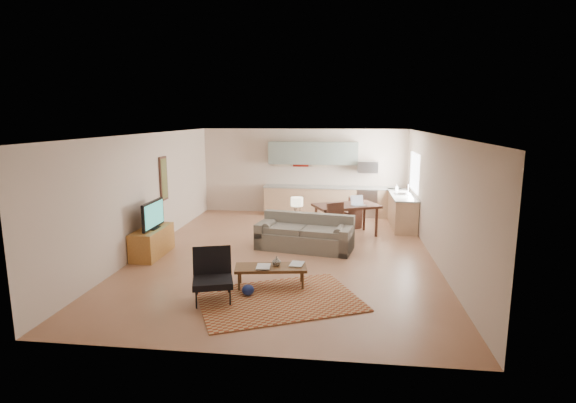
# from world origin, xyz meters

# --- Properties ---
(room) EXTENTS (9.00, 9.00, 9.00)m
(room) POSITION_xyz_m (0.00, 0.00, 1.35)
(room) COLOR #956144
(room) RESTS_ON ground
(kitchen_counter_back) EXTENTS (4.26, 0.64, 0.92)m
(kitchen_counter_back) POSITION_xyz_m (0.90, 4.18, 0.46)
(kitchen_counter_back) COLOR tan
(kitchen_counter_back) RESTS_ON ground
(kitchen_counter_right) EXTENTS (0.64, 2.26, 0.92)m
(kitchen_counter_right) POSITION_xyz_m (2.93, 3.00, 0.46)
(kitchen_counter_right) COLOR tan
(kitchen_counter_right) RESTS_ON ground
(kitchen_range) EXTENTS (0.62, 0.62, 0.90)m
(kitchen_range) POSITION_xyz_m (2.00, 4.18, 0.45)
(kitchen_range) COLOR #A5A8AD
(kitchen_range) RESTS_ON ground
(kitchen_microwave) EXTENTS (0.62, 0.40, 0.35)m
(kitchen_microwave) POSITION_xyz_m (2.00, 4.20, 1.55)
(kitchen_microwave) COLOR #A5A8AD
(kitchen_microwave) RESTS_ON room
(upper_cabinets) EXTENTS (2.80, 0.34, 0.70)m
(upper_cabinets) POSITION_xyz_m (0.30, 4.33, 1.95)
(upper_cabinets) COLOR slate
(upper_cabinets) RESTS_ON room
(window_right) EXTENTS (0.02, 1.40, 1.05)m
(window_right) POSITION_xyz_m (3.23, 3.00, 1.55)
(window_right) COLOR white
(window_right) RESTS_ON room
(wall_art_left) EXTENTS (0.06, 0.42, 1.10)m
(wall_art_left) POSITION_xyz_m (-3.21, 0.90, 1.55)
(wall_art_left) COLOR olive
(wall_art_left) RESTS_ON room
(triptych) EXTENTS (1.70, 0.04, 0.50)m
(triptych) POSITION_xyz_m (-0.10, 4.47, 1.75)
(triptych) COLOR beige
(triptych) RESTS_ON room
(rug) EXTENTS (3.16, 2.76, 0.02)m
(rug) POSITION_xyz_m (0.21, -2.66, 0.01)
(rug) COLOR maroon
(rug) RESTS_ON floor
(sofa) EXTENTS (2.46, 1.43, 0.80)m
(sofa) POSITION_xyz_m (0.38, 0.37, 0.40)
(sofa) COLOR #635B50
(sofa) RESTS_ON floor
(coffee_table) EXTENTS (1.37, 0.72, 0.39)m
(coffee_table) POSITION_xyz_m (-0.03, -2.07, 0.20)
(coffee_table) COLOR #4B2F17
(coffee_table) RESTS_ON floor
(book_a) EXTENTS (0.30, 0.37, 0.03)m
(book_a) POSITION_xyz_m (-0.27, -2.17, 0.40)
(book_a) COLOR maroon
(book_a) RESTS_ON coffee_table
(book_b) EXTENTS (0.31, 0.38, 0.02)m
(book_b) POSITION_xyz_m (0.32, -1.91, 0.40)
(book_b) COLOR navy
(book_b) RESTS_ON coffee_table
(vase) EXTENTS (0.18, 0.18, 0.17)m
(vase) POSITION_xyz_m (0.07, -2.01, 0.47)
(vase) COLOR black
(vase) RESTS_ON coffee_table
(armchair) EXTENTS (0.95, 0.95, 0.87)m
(armchair) POSITION_xyz_m (-0.90, -2.82, 0.44)
(armchair) COLOR black
(armchair) RESTS_ON floor
(tv_credenza) EXTENTS (0.52, 1.35, 0.62)m
(tv_credenza) POSITION_xyz_m (-2.97, -0.52, 0.31)
(tv_credenza) COLOR #9A6229
(tv_credenza) RESTS_ON floor
(tv) EXTENTS (0.10, 1.04, 0.62)m
(tv) POSITION_xyz_m (-2.92, -0.52, 0.93)
(tv) COLOR black
(tv) RESTS_ON tv_credenza
(console_table) EXTENTS (0.55, 0.38, 0.63)m
(console_table) POSITION_xyz_m (0.13, 1.06, 0.31)
(console_table) COLOR #3D221A
(console_table) RESTS_ON floor
(table_lamp) EXTENTS (0.35, 0.35, 0.50)m
(table_lamp) POSITION_xyz_m (0.13, 1.06, 0.88)
(table_lamp) COLOR beige
(table_lamp) RESTS_ON console_table
(dining_table) EXTENTS (1.87, 1.52, 0.82)m
(dining_table) POSITION_xyz_m (1.35, 1.76, 0.41)
(dining_table) COLOR #3D221A
(dining_table) RESTS_ON floor
(dining_chair_near) EXTENTS (0.67, 0.68, 1.00)m
(dining_chair_near) POSITION_xyz_m (1.20, 0.92, 0.50)
(dining_chair_near) COLOR #3D221A
(dining_chair_near) RESTS_ON floor
(dining_chair_far) EXTENTS (0.63, 0.63, 0.94)m
(dining_chair_far) POSITION_xyz_m (1.50, 2.61, 0.47)
(dining_chair_far) COLOR #3D221A
(dining_chair_far) RESTS_ON floor
(laptop) EXTENTS (0.43, 0.39, 0.26)m
(laptop) POSITION_xyz_m (1.68, 1.65, 0.95)
(laptop) COLOR #A5A8AD
(laptop) RESTS_ON dining_table
(soap_bottle) EXTENTS (0.09, 0.10, 0.19)m
(soap_bottle) POSITION_xyz_m (2.83, 3.57, 1.02)
(soap_bottle) COLOR beige
(soap_bottle) RESTS_ON kitchen_counter_right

